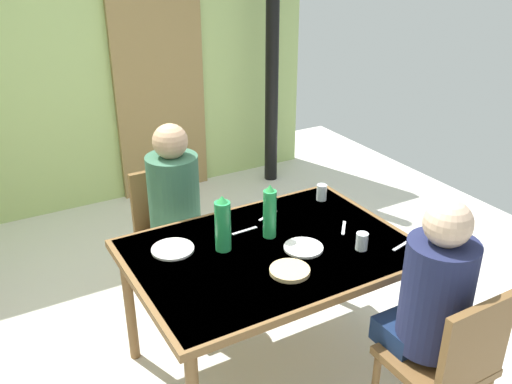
{
  "coord_description": "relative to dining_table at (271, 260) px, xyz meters",
  "views": [
    {
      "loc": [
        -0.89,
        -2.21,
        2.17
      ],
      "look_at": [
        0.36,
        -0.03,
        0.99
      ],
      "focal_mm": 38.85,
      "sensor_mm": 36.0,
      "label": 1
    }
  ],
  "objects": [
    {
      "name": "ground_plane",
      "position": [
        -0.36,
        0.18,
        -0.67
      ],
      "size": [
        6.12,
        6.12,
        0.0
      ],
      "primitive_type": "plane",
      "color": "silver"
    },
    {
      "name": "wall_back",
      "position": [
        -0.36,
        2.53,
        0.64
      ],
      "size": [
        4.34,
        0.1,
        2.63
      ],
      "primitive_type": "cube",
      "color": "#AAC574",
      "rests_on": "ground_plane"
    },
    {
      "name": "door_wooden",
      "position": [
        0.37,
        2.45,
        0.33
      ],
      "size": [
        0.8,
        0.05,
        2.0
      ],
      "primitive_type": "cube",
      "color": "olive",
      "rests_on": "ground_plane"
    },
    {
      "name": "stove_pipe_column",
      "position": [
        1.33,
        2.18,
        0.64
      ],
      "size": [
        0.12,
        0.12,
        2.63
      ],
      "primitive_type": "cylinder",
      "color": "black",
      "rests_on": "ground_plane"
    },
    {
      "name": "dining_table",
      "position": [
        0.0,
        0.0,
        0.0
      ],
      "size": [
        1.4,
        0.99,
        0.74
      ],
      "color": "brown",
      "rests_on": "ground_plane"
    },
    {
      "name": "chair_near_diner",
      "position": [
        0.38,
        -0.85,
        -0.17
      ],
      "size": [
        0.4,
        0.4,
        0.87
      ],
      "color": "brown",
      "rests_on": "ground_plane"
    },
    {
      "name": "chair_far_diner",
      "position": [
        -0.22,
        0.85,
        -0.17
      ],
      "size": [
        0.4,
        0.4,
        0.87
      ],
      "rotation": [
        0.0,
        0.0,
        3.14
      ],
      "color": "brown",
      "rests_on": "ground_plane"
    },
    {
      "name": "person_near_diner",
      "position": [
        0.38,
        -0.71,
        0.11
      ],
      "size": [
        0.3,
        0.37,
        0.77
      ],
      "color": "#142548",
      "rests_on": "ground_plane"
    },
    {
      "name": "person_far_diner",
      "position": [
        -0.22,
        0.71,
        0.11
      ],
      "size": [
        0.3,
        0.37,
        0.77
      ],
      "rotation": [
        0.0,
        0.0,
        3.14
      ],
      "color": "#416F52",
      "rests_on": "ground_plane"
    },
    {
      "name": "water_bottle_green_near",
      "position": [
        -0.21,
        0.11,
        0.21
      ],
      "size": [
        0.08,
        0.08,
        0.29
      ],
      "color": "#279751",
      "rests_on": "dining_table"
    },
    {
      "name": "water_bottle_green_far",
      "position": [
        0.06,
        0.11,
        0.21
      ],
      "size": [
        0.07,
        0.07,
        0.29
      ],
      "color": "green",
      "rests_on": "dining_table"
    },
    {
      "name": "dinner_plate_near_left",
      "position": [
        0.14,
        -0.08,
        0.07
      ],
      "size": [
        0.2,
        0.2,
        0.01
      ],
      "primitive_type": "cylinder",
      "color": "white",
      "rests_on": "dining_table"
    },
    {
      "name": "dinner_plate_near_right",
      "position": [
        -0.43,
        0.23,
        0.07
      ],
      "size": [
        0.21,
        0.21,
        0.01
      ],
      "primitive_type": "cylinder",
      "color": "white",
      "rests_on": "dining_table"
    },
    {
      "name": "drinking_glass_by_near_diner",
      "position": [
        0.55,
        0.33,
        0.12
      ],
      "size": [
        0.06,
        0.06,
        0.1
      ],
      "primitive_type": "cylinder",
      "color": "silver",
      "rests_on": "dining_table"
    },
    {
      "name": "drinking_glass_by_far_diner",
      "position": [
        0.39,
        -0.23,
        0.11
      ],
      "size": [
        0.06,
        0.06,
        0.09
      ],
      "primitive_type": "cylinder",
      "color": "silver",
      "rests_on": "dining_table"
    },
    {
      "name": "bread_plate_sliced",
      "position": [
        -0.04,
        -0.23,
        0.08
      ],
      "size": [
        0.19,
        0.19,
        0.02
      ],
      "primitive_type": "cylinder",
      "color": "#DBB77A",
      "rests_on": "dining_table"
    },
    {
      "name": "cutlery_knife_near",
      "position": [
        0.17,
        0.31,
        0.07
      ],
      "size": [
        0.15,
        0.07,
        0.0
      ],
      "primitive_type": "cube",
      "rotation": [
        0.0,
        0.0,
        0.36
      ],
      "color": "silver",
      "rests_on": "dining_table"
    },
    {
      "name": "cutlery_fork_near",
      "position": [
        0.44,
        -0.02,
        0.07
      ],
      "size": [
        0.11,
        0.12,
        0.0
      ],
      "primitive_type": "cube",
      "rotation": [
        0.0,
        0.0,
        0.85
      ],
      "color": "silver",
      "rests_on": "dining_table"
    },
    {
      "name": "cutlery_knife_far",
      "position": [
        -0.03,
        0.22,
        0.07
      ],
      "size": [
        0.15,
        0.02,
        0.0
      ],
      "primitive_type": "cube",
      "rotation": [
        0.0,
        0.0,
        0.04
      ],
      "color": "silver",
      "rests_on": "dining_table"
    },
    {
      "name": "cutlery_fork_far",
      "position": [
        0.59,
        -0.31,
        0.07
      ],
      "size": [
        0.15,
        0.05,
        0.0
      ],
      "primitive_type": "cube",
      "rotation": [
        0.0,
        0.0,
        3.37
      ],
      "color": "silver",
      "rests_on": "dining_table"
    }
  ]
}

